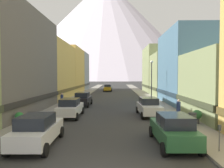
{
  "coord_description": "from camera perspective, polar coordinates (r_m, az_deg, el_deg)",
  "views": [
    {
      "loc": [
        0.59,
        -7.13,
        3.91
      ],
      "look_at": [
        -0.38,
        40.32,
        2.11
      ],
      "focal_mm": 33.73,
      "sensor_mm": 36.0,
      "label": 1
    }
  ],
  "objects": [
    {
      "name": "sidewalk_left",
      "position": [
        42.86,
        -8.03,
        -2.98
      ],
      "size": [
        2.5,
        100.0,
        0.15
      ],
      "primitive_type": "cube",
      "color": "gray",
      "rests_on": "ground"
    },
    {
      "name": "sidewalk_right",
      "position": [
        42.68,
        8.79,
        -3.0
      ],
      "size": [
        2.5,
        100.0,
        0.15
      ],
      "primitive_type": "cube",
      "color": "gray",
      "rests_on": "ground"
    },
    {
      "name": "storefront_left_1",
      "position": [
        24.69,
        -27.62,
        4.88
      ],
      "size": [
        7.82,
        13.98,
        10.72
      ],
      "color": "#66605B",
      "rests_on": "ground"
    },
    {
      "name": "storefront_left_2",
      "position": [
        37.11,
        -17.28,
        3.04
      ],
      "size": [
        7.57,
        13.11,
        9.39
      ],
      "color": "#D8B259",
      "rests_on": "ground"
    },
    {
      "name": "storefront_left_3",
      "position": [
        49.06,
        -12.46,
        3.31
      ],
      "size": [
        7.21,
        11.5,
        10.2
      ],
      "color": "#D8B259",
      "rests_on": "ground"
    },
    {
      "name": "storefront_left_4",
      "position": [
        59.52,
        -11.36,
        3.16
      ],
      "size": [
        9.89,
        9.16,
        10.28
      ],
      "color": "#99A5B2",
      "rests_on": "ground"
    },
    {
      "name": "storefront_right_2",
      "position": [
        31.2,
        20.07,
        3.85
      ],
      "size": [
        6.65,
        11.38,
        10.13
      ],
      "color": "slate",
      "rests_on": "ground"
    },
    {
      "name": "storefront_right_3",
      "position": [
        41.55,
        17.7,
        2.05
      ],
      "size": [
        10.11,
        8.42,
        8.08
      ],
      "color": "#8C9966",
      "rests_on": "ground"
    },
    {
      "name": "storefront_right_4",
      "position": [
        51.71,
        13.97,
        3.54
      ],
      "size": [
        9.36,
        11.68,
        10.74
      ],
      "color": "#8C9966",
      "rests_on": "ground"
    },
    {
      "name": "car_left_0",
      "position": [
        12.67,
        -19.56,
        -11.69
      ],
      "size": [
        2.16,
        4.45,
        1.78
      ],
      "color": "silver",
      "rests_on": "ground"
    },
    {
      "name": "car_left_1",
      "position": [
        20.54,
        -11.26,
        -6.29
      ],
      "size": [
        2.08,
        4.41,
        1.78
      ],
      "color": "silver",
      "rests_on": "ground"
    },
    {
      "name": "car_left_2",
      "position": [
        27.86,
        -7.93,
        -4.05
      ],
      "size": [
        2.11,
        4.42,
        1.78
      ],
      "color": "black",
      "rests_on": "ground"
    },
    {
      "name": "car_right_0",
      "position": [
        12.56,
        16.29,
        -11.78
      ],
      "size": [
        2.12,
        4.43,
        1.78
      ],
      "color": "#265933",
      "rests_on": "ground"
    },
    {
      "name": "car_right_1",
      "position": [
        21.1,
        9.95,
        -6.06
      ],
      "size": [
        2.22,
        4.47,
        1.78
      ],
      "color": "silver",
      "rests_on": "ground"
    },
    {
      "name": "car_driving_0",
      "position": [
        55.01,
        -1.12,
        -0.96
      ],
      "size": [
        2.06,
        4.4,
        1.78
      ],
      "color": "#265933",
      "rests_on": "ground"
    },
    {
      "name": "car_driving_1",
      "position": [
        53.87,
        -1.17,
        -1.03
      ],
      "size": [
        2.06,
        4.4,
        1.78
      ],
      "color": "#B28419",
      "rests_on": "ground"
    },
    {
      "name": "parking_meter_near",
      "position": [
        12.05,
        27.11,
        -11.98
      ],
      "size": [
        0.14,
        0.1,
        1.33
      ],
      "color": "#595960",
      "rests_on": "sidewalk_right"
    },
    {
      "name": "trash_bin_right",
      "position": [
        17.18,
        20.99,
        -8.93
      ],
      "size": [
        0.59,
        0.59,
        0.98
      ],
      "color": "#4C5156",
      "rests_on": "sidewalk_right"
    },
    {
      "name": "potted_plant_0",
      "position": [
        18.13,
        22.06,
        -7.85
      ],
      "size": [
        0.73,
        0.73,
        1.08
      ],
      "color": "#4C4C51",
      "rests_on": "sidewalk_right"
    },
    {
      "name": "potted_plant_1",
      "position": [
        18.15,
        -23.84,
        -8.33
      ],
      "size": [
        0.68,
        0.68,
        0.94
      ],
      "color": "gray",
      "rests_on": "sidewalk_left"
    },
    {
      "name": "pedestrian_0",
      "position": [
        27.25,
        -13.42,
        -4.21
      ],
      "size": [
        0.36,
        0.36,
        1.64
      ],
      "color": "navy",
      "rests_on": "sidewalk_left"
    },
    {
      "name": "pedestrian_1",
      "position": [
        20.16,
        17.57,
        -6.5
      ],
      "size": [
        0.36,
        0.36,
        1.64
      ],
      "color": "navy",
      "rests_on": "sidewalk_right"
    },
    {
      "name": "streetlamp_right",
      "position": [
        28.86,
        10.67,
        2.29
      ],
      "size": [
        0.36,
        0.36,
        5.86
      ],
      "color": "black",
      "rests_on": "sidewalk_right"
    },
    {
      "name": "mountain_backdrop",
      "position": [
        273.92,
        -1.78,
        14.62
      ],
      "size": [
        235.26,
        235.26,
        125.88
      ],
      "primitive_type": "cone",
      "color": "silver",
      "rests_on": "ground"
    }
  ]
}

